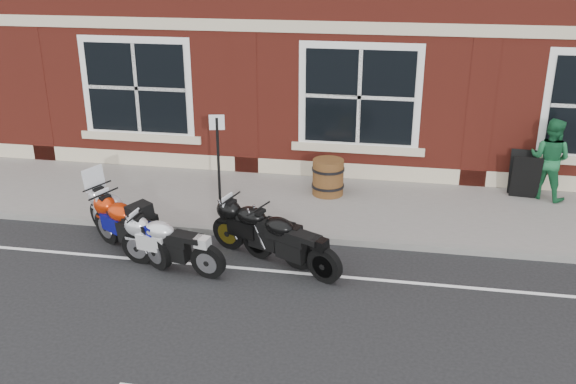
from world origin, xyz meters
name	(u,v)px	position (x,y,z in m)	size (l,w,h in m)	color
ground	(242,274)	(0.00, 0.00, 0.00)	(80.00, 80.00, 0.00)	black
sidewalk	(277,202)	(0.00, 3.00, 0.06)	(30.00, 3.00, 0.12)	slate
kerb	(260,234)	(0.00, 1.42, 0.06)	(30.00, 0.16, 0.12)	slate
moto_touring_silver	(120,215)	(-2.40, 0.81, 0.53)	(1.70, 1.23, 1.30)	black
moto_sport_red	(131,226)	(-2.03, 0.39, 0.53)	(1.81, 1.21, 0.93)	black
moto_sport_black	(262,229)	(0.20, 0.67, 0.53)	(1.94, 0.88, 0.92)	black
moto_sport_silver	(171,242)	(-1.17, -0.02, 0.50)	(1.90, 0.53, 0.86)	black
moto_naked_black	(289,240)	(0.73, 0.36, 0.51)	(1.81, 1.04, 0.89)	black
pedestrian_right	(550,159)	(5.41, 4.07, 0.96)	(0.82, 0.64, 1.68)	#1A5C33
a_board_sign	(525,175)	(4.97, 4.08, 0.59)	(0.56, 0.37, 0.94)	black
barrel_planter	(328,177)	(0.99, 3.48, 0.50)	(0.68, 0.68, 0.75)	#533C16
parking_sign	(218,159)	(-0.91, 1.99, 1.27)	(0.28, 0.08, 1.99)	black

